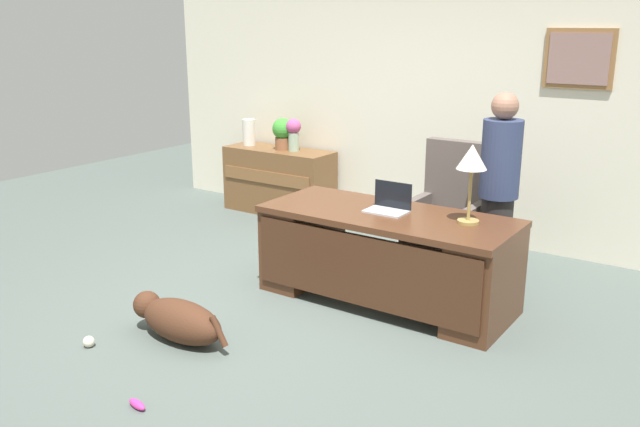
{
  "coord_description": "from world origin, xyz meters",
  "views": [
    {
      "loc": [
        2.89,
        -3.81,
        2.17
      ],
      "look_at": [
        0.09,
        0.3,
        0.75
      ],
      "focal_mm": 37.96,
      "sensor_mm": 36.0,
      "label": 1
    }
  ],
  "objects_px": {
    "person_standing": "(499,190)",
    "potted_plant": "(283,132)",
    "laptop": "(389,204)",
    "desk_lamp": "(472,162)",
    "dog_toy_bone": "(137,404)",
    "desk": "(385,254)",
    "vase_with_flowers": "(294,132)",
    "dog_lying": "(178,320)",
    "vase_empty": "(249,132)",
    "dog_toy_ball": "(89,342)",
    "armchair": "(450,217)",
    "credenza": "(279,181)"
  },
  "relations": [
    {
      "from": "vase_with_flowers",
      "to": "potted_plant",
      "type": "relative_size",
      "value": 1.02
    },
    {
      "from": "dog_toy_bone",
      "to": "vase_empty",
      "type": "bearing_deg",
      "value": 121.37
    },
    {
      "from": "vase_with_flowers",
      "to": "person_standing",
      "type": "bearing_deg",
      "value": -16.91
    },
    {
      "from": "desk",
      "to": "person_standing",
      "type": "relative_size",
      "value": 1.22
    },
    {
      "from": "vase_empty",
      "to": "desk_lamp",
      "type": "bearing_deg",
      "value": -24.08
    },
    {
      "from": "desk_lamp",
      "to": "laptop",
      "type": "bearing_deg",
      "value": -176.37
    },
    {
      "from": "person_standing",
      "to": "potted_plant",
      "type": "xyz_separation_m",
      "value": [
        -2.83,
        0.82,
        0.11
      ]
    },
    {
      "from": "desk",
      "to": "dog_toy_ball",
      "type": "bearing_deg",
      "value": -125.35
    },
    {
      "from": "desk_lamp",
      "to": "dog_toy_ball",
      "type": "distance_m",
      "value": 2.97
    },
    {
      "from": "desk_lamp",
      "to": "dog_toy_bone",
      "type": "distance_m",
      "value": 2.78
    },
    {
      "from": "person_standing",
      "to": "vase_empty",
      "type": "height_order",
      "value": "person_standing"
    },
    {
      "from": "desk",
      "to": "dog_toy_ball",
      "type": "relative_size",
      "value": 24.77
    },
    {
      "from": "laptop",
      "to": "desk_lamp",
      "type": "relative_size",
      "value": 0.54
    },
    {
      "from": "dog_lying",
      "to": "dog_toy_bone",
      "type": "bearing_deg",
      "value": -60.08
    },
    {
      "from": "vase_empty",
      "to": "potted_plant",
      "type": "height_order",
      "value": "potted_plant"
    },
    {
      "from": "person_standing",
      "to": "dog_toy_bone",
      "type": "xyz_separation_m",
      "value": [
        -1.03,
        -2.97,
        -0.82
      ]
    },
    {
      "from": "armchair",
      "to": "desk_lamp",
      "type": "relative_size",
      "value": 1.99
    },
    {
      "from": "potted_plant",
      "to": "dog_lying",
      "type": "bearing_deg",
      "value": -65.68
    },
    {
      "from": "desk",
      "to": "person_standing",
      "type": "bearing_deg",
      "value": 53.54
    },
    {
      "from": "armchair",
      "to": "dog_lying",
      "type": "xyz_separation_m",
      "value": [
        -1.01,
        -2.3,
        -0.36
      ]
    },
    {
      "from": "vase_empty",
      "to": "person_standing",
      "type": "bearing_deg",
      "value": -13.74
    },
    {
      "from": "credenza",
      "to": "desk_lamp",
      "type": "relative_size",
      "value": 2.23
    },
    {
      "from": "credenza",
      "to": "dog_lying",
      "type": "xyz_separation_m",
      "value": [
        1.43,
        -3.03,
        -0.22
      ]
    },
    {
      "from": "vase_with_flowers",
      "to": "dog_toy_bone",
      "type": "xyz_separation_m",
      "value": [
        1.66,
        -3.79,
        -0.94
      ]
    },
    {
      "from": "armchair",
      "to": "dog_toy_ball",
      "type": "relative_size",
      "value": 14.56
    },
    {
      "from": "laptop",
      "to": "potted_plant",
      "type": "relative_size",
      "value": 0.89
    },
    {
      "from": "vase_empty",
      "to": "armchair",
      "type": "bearing_deg",
      "value": -14.14
    },
    {
      "from": "person_standing",
      "to": "vase_with_flowers",
      "type": "distance_m",
      "value": 2.81
    },
    {
      "from": "vase_with_flowers",
      "to": "potted_plant",
      "type": "bearing_deg",
      "value": -180.0
    },
    {
      "from": "vase_empty",
      "to": "laptop",
      "type": "bearing_deg",
      "value": -29.54
    },
    {
      "from": "person_standing",
      "to": "desk_lamp",
      "type": "height_order",
      "value": "person_standing"
    },
    {
      "from": "dog_toy_bone",
      "to": "desk",
      "type": "bearing_deg",
      "value": 78.8
    },
    {
      "from": "laptop",
      "to": "dog_toy_ball",
      "type": "bearing_deg",
      "value": -123.81
    },
    {
      "from": "person_standing",
      "to": "dog_toy_bone",
      "type": "height_order",
      "value": "person_standing"
    },
    {
      "from": "potted_plant",
      "to": "dog_toy_ball",
      "type": "relative_size",
      "value": 4.49
    },
    {
      "from": "vase_empty",
      "to": "credenza",
      "type": "bearing_deg",
      "value": -0.18
    },
    {
      "from": "vase_with_flowers",
      "to": "vase_empty",
      "type": "xyz_separation_m",
      "value": [
        -0.65,
        -0.0,
        -0.06
      ]
    },
    {
      "from": "dog_lying",
      "to": "person_standing",
      "type": "bearing_deg",
      "value": 56.48
    },
    {
      "from": "person_standing",
      "to": "vase_with_flowers",
      "type": "bearing_deg",
      "value": 163.09
    },
    {
      "from": "dog_lying",
      "to": "potted_plant",
      "type": "height_order",
      "value": "potted_plant"
    },
    {
      "from": "person_standing",
      "to": "laptop",
      "type": "relative_size",
      "value": 5.1
    },
    {
      "from": "credenza",
      "to": "vase_empty",
      "type": "relative_size",
      "value": 4.27
    },
    {
      "from": "potted_plant",
      "to": "dog_toy_ball",
      "type": "xyz_separation_m",
      "value": [
        0.93,
        -3.46,
        -0.91
      ]
    },
    {
      "from": "vase_with_flowers",
      "to": "vase_empty",
      "type": "bearing_deg",
      "value": -180.0
    },
    {
      "from": "armchair",
      "to": "vase_empty",
      "type": "height_order",
      "value": "armchair"
    },
    {
      "from": "desk",
      "to": "laptop",
      "type": "xyz_separation_m",
      "value": [
        -0.02,
        0.08,
        0.39
      ]
    },
    {
      "from": "desk",
      "to": "dog_lying",
      "type": "bearing_deg",
      "value": -121.74
    },
    {
      "from": "person_standing",
      "to": "vase_empty",
      "type": "bearing_deg",
      "value": 166.26
    },
    {
      "from": "credenza",
      "to": "desk",
      "type": "bearing_deg",
      "value": -35.17
    },
    {
      "from": "desk_lamp",
      "to": "vase_with_flowers",
      "type": "bearing_deg",
      "value": 150.97
    }
  ]
}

